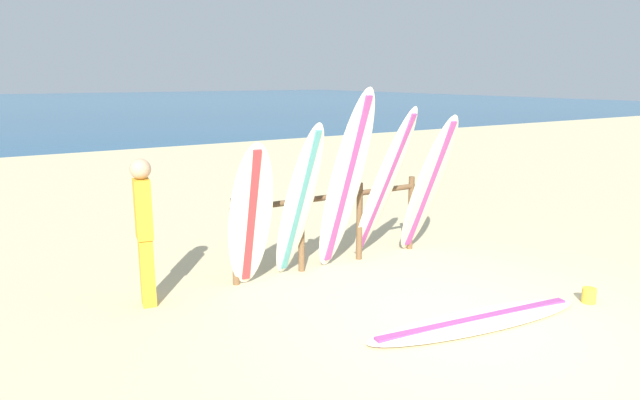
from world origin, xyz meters
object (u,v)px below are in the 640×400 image
(surfboard_leaning_center_left, at_px, (346,183))
(surfboard_lying_on_sand, at_px, (476,321))
(surfboard_leaning_center_right, at_px, (428,186))
(surfboard_rack, at_px, (331,216))
(sand_bucket, at_px, (589,295))
(surfboard_leaning_left, at_px, (299,203))
(surfboard_leaning_center, at_px, (384,185))
(beachgoer_standing, at_px, (144,226))
(surfboard_leaning_far_left, at_px, (251,217))

(surfboard_leaning_center_left, xyz_separation_m, surfboard_lying_on_sand, (0.28, -2.13, -1.25))
(surfboard_leaning_center_right, bearing_deg, surfboard_rack, 163.19)
(sand_bucket, bearing_deg, surfboard_leaning_left, 135.93)
(surfboard_leaning_center, xyz_separation_m, beachgoer_standing, (-3.36, 0.23, -0.18))
(surfboard_leaning_left, bearing_deg, surfboard_leaning_center, 2.28)
(surfboard_leaning_left, distance_m, surfboard_leaning_center_left, 0.72)
(surfboard_rack, distance_m, surfboard_lying_on_sand, 2.66)
(surfboard_leaning_far_left, bearing_deg, sand_bucket, -37.85)
(surfboard_leaning_left, xyz_separation_m, surfboard_lying_on_sand, (0.97, -2.19, -1.04))
(beachgoer_standing, bearing_deg, sand_bucket, -31.80)
(surfboard_leaning_far_left, distance_m, surfboard_leaning_center_left, 1.41)
(surfboard_leaning_center_right, relative_size, surfboard_lying_on_sand, 0.77)
(surfboard_leaning_left, bearing_deg, surfboard_lying_on_sand, -66.03)
(surfboard_leaning_left, distance_m, sand_bucket, 3.72)
(surfboard_lying_on_sand, relative_size, sand_bucket, 15.47)
(surfboard_leaning_center, distance_m, beachgoer_standing, 3.37)
(surfboard_lying_on_sand, bearing_deg, surfboard_leaning_far_left, 126.56)
(surfboard_leaning_far_left, bearing_deg, surfboard_leaning_center_right, -2.13)
(surfboard_leaning_center_left, relative_size, beachgoer_standing, 1.45)
(surfboard_rack, bearing_deg, surfboard_lying_on_sand, -84.78)
(surfboard_leaning_center_left, height_order, surfboard_leaning_center_right, surfboard_leaning_center_left)
(surfboard_lying_on_sand, distance_m, beachgoer_standing, 3.93)
(surfboard_leaning_left, height_order, surfboard_leaning_center_right, surfboard_leaning_center_right)
(surfboard_lying_on_sand, bearing_deg, surfboard_leaning_center_right, 60.51)
(surfboard_leaning_center_left, relative_size, surfboard_lying_on_sand, 0.91)
(surfboard_leaning_far_left, bearing_deg, surfboard_leaning_center_left, -3.84)
(surfboard_leaning_far_left, distance_m, beachgoer_standing, 1.27)
(surfboard_rack, distance_m, surfboard_leaning_center_right, 1.54)
(surfboard_leaning_center_left, relative_size, sand_bucket, 14.03)
(surfboard_leaning_far_left, xyz_separation_m, surfboard_leaning_center_left, (1.37, -0.09, 0.31))
(surfboard_leaning_left, distance_m, beachgoer_standing, 1.94)
(beachgoer_standing, bearing_deg, surfboard_rack, 1.48)
(surfboard_lying_on_sand, bearing_deg, beachgoer_standing, 139.33)
(surfboard_leaning_left, relative_size, beachgoer_standing, 1.22)
(surfboard_leaning_center, distance_m, surfboard_lying_on_sand, 2.55)
(surfboard_leaning_center, xyz_separation_m, sand_bucket, (1.14, -2.55, -1.06))
(surfboard_leaning_center_left, distance_m, beachgoer_standing, 2.65)
(sand_bucket, bearing_deg, surfboard_leaning_center_right, 99.44)
(surfboard_rack, relative_size, surfboard_lying_on_sand, 1.09)
(surfboard_leaning_far_left, distance_m, surfboard_leaning_center, 2.12)
(surfboard_leaning_center_right, height_order, beachgoer_standing, surfboard_leaning_center_right)
(surfboard_leaning_center_right, distance_m, beachgoer_standing, 4.11)
(surfboard_leaning_center_right, bearing_deg, beachgoer_standing, 174.92)
(surfboard_leaning_left, xyz_separation_m, beachgoer_standing, (-1.92, 0.29, -0.11))
(surfboard_leaning_center_right, bearing_deg, surfboard_leaning_center, 170.00)
(surfboard_leaning_center_left, bearing_deg, surfboard_leaning_center, 8.78)
(surfboard_lying_on_sand, bearing_deg, sand_bucket, -10.67)
(surfboard_leaning_left, bearing_deg, surfboard_leaning_center_right, -1.90)
(surfboard_leaning_far_left, relative_size, surfboard_leaning_left, 0.90)
(surfboard_rack, xyz_separation_m, surfboard_lying_on_sand, (0.23, -2.55, -0.69))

